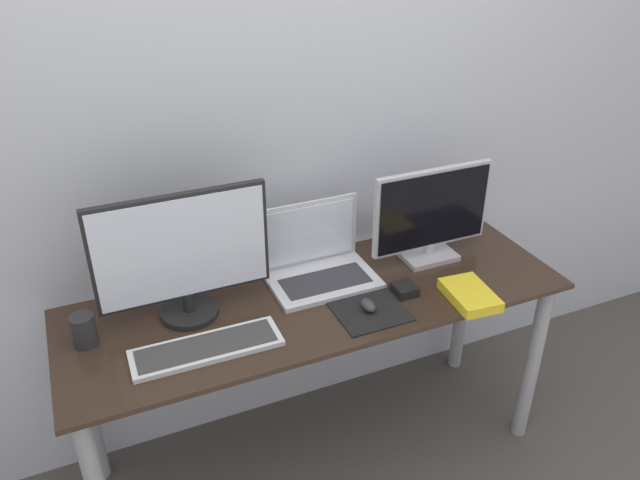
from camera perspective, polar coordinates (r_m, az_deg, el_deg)
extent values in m
cube|color=silver|center=(2.22, -3.91, 10.37)|extent=(7.00, 0.05, 2.50)
cube|color=#332319|center=(2.15, -0.17, -5.41)|extent=(1.73, 0.58, 0.02)
cylinder|color=#99999E|center=(2.60, 18.85, -10.59)|extent=(0.06, 0.06, 0.73)
cylinder|color=#99999E|center=(2.45, -20.61, -13.78)|extent=(0.06, 0.06, 0.73)
cylinder|color=#99999E|center=(2.87, 12.92, -5.37)|extent=(0.06, 0.06, 0.73)
cylinder|color=black|center=(2.10, -11.81, -6.46)|extent=(0.19, 0.19, 0.02)
cylinder|color=black|center=(2.07, -11.93, -5.50)|extent=(0.04, 0.04, 0.07)
cube|color=black|center=(1.97, -12.55, -0.63)|extent=(0.55, 0.02, 0.36)
cube|color=silver|center=(1.96, -12.47, -0.80)|extent=(0.53, 0.01, 0.34)
cube|color=#B2B2B7|center=(2.39, 9.85, -1.39)|extent=(0.20, 0.14, 0.02)
cylinder|color=#B2B2B7|center=(2.38, 9.91, -0.73)|extent=(0.04, 0.04, 0.04)
cube|color=#B2B2B7|center=(2.31, 10.19, 2.85)|extent=(0.47, 0.02, 0.31)
cube|color=black|center=(2.30, 10.37, 2.72)|extent=(0.44, 0.01, 0.28)
cube|color=silver|center=(2.21, 0.28, -3.73)|extent=(0.38, 0.25, 0.02)
cube|color=#2D2D33|center=(2.19, 0.48, -3.74)|extent=(0.31, 0.14, 0.00)
cube|color=silver|center=(2.25, -1.04, 0.72)|extent=(0.38, 0.01, 0.24)
cube|color=silver|center=(2.24, -0.94, 0.61)|extent=(0.34, 0.01, 0.21)
cube|color=silver|center=(1.94, -10.32, -9.69)|extent=(0.46, 0.15, 0.02)
cube|color=#383838|center=(1.94, -10.34, -9.48)|extent=(0.42, 0.12, 0.00)
cube|color=black|center=(2.08, 4.53, -6.42)|extent=(0.23, 0.22, 0.00)
ellipsoid|color=#333333|center=(2.07, 4.44, -5.99)|extent=(0.04, 0.07, 0.03)
cube|color=yellow|center=(2.18, 13.53, -4.91)|extent=(0.16, 0.22, 0.04)
cube|color=white|center=(2.18, 13.53, -4.91)|extent=(0.15, 0.21, 0.03)
cylinder|color=#262628|center=(2.04, -20.77, -7.71)|extent=(0.07, 0.07, 0.10)
cube|color=black|center=(2.17, 7.73, -4.47)|extent=(0.07, 0.08, 0.03)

